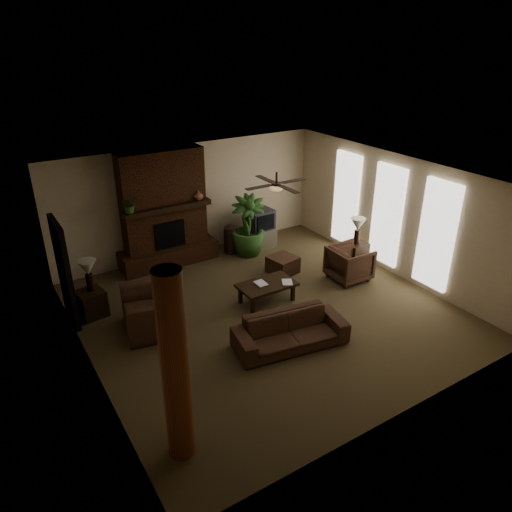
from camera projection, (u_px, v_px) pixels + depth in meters
room_shell at (267, 250)px, 9.25m from camera, size 7.00×7.00×7.00m
fireplace at (165, 219)px, 11.44m from camera, size 2.40×0.70×2.80m
windows at (387, 215)px, 11.08m from camera, size 0.08×3.65×2.35m
log_column at (175, 369)px, 6.00m from camera, size 0.36×0.36×2.80m
doorway at (64, 273)px, 9.13m from camera, size 0.10×1.00×2.10m
ceiling_fan at (276, 186)px, 9.19m from camera, size 1.35×1.35×0.37m
sofa at (291, 326)px, 8.64m from camera, size 2.14×0.94×0.81m
armchair_left at (152, 305)px, 9.07m from camera, size 1.02×1.34×1.06m
armchair_right at (350, 262)px, 10.96m from camera, size 0.82×0.87×0.87m
coffee_table at (267, 286)px, 10.05m from camera, size 1.20×0.70×0.43m
ottoman at (283, 265)px, 11.35m from camera, size 0.70×0.70×0.40m
tv_stand at (259, 238)px, 12.67m from camera, size 0.85×0.50×0.50m
tv at (260, 220)px, 12.48m from camera, size 0.67×0.56×0.52m
floor_vase at (231, 237)px, 12.28m from camera, size 0.34×0.34×0.77m
floor_plant at (248, 238)px, 12.20m from camera, size 1.41×1.76×0.86m
side_table_left at (92, 303)px, 9.61m from camera, size 0.57×0.57×0.55m
lamp_left at (88, 270)px, 9.35m from camera, size 0.43×0.43×0.65m
side_table_right at (355, 253)px, 11.76m from camera, size 0.52×0.52×0.55m
lamp_right at (358, 226)px, 11.42m from camera, size 0.39×0.39×0.65m
mantel_plant at (129, 206)px, 10.57m from camera, size 0.43×0.47×0.33m
mantel_vase at (198, 195)px, 11.40m from camera, size 0.22×0.23×0.22m
book_a at (256, 279)px, 9.90m from camera, size 0.22×0.03×0.29m
book_b at (282, 277)px, 9.99m from camera, size 0.20×0.12×0.29m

